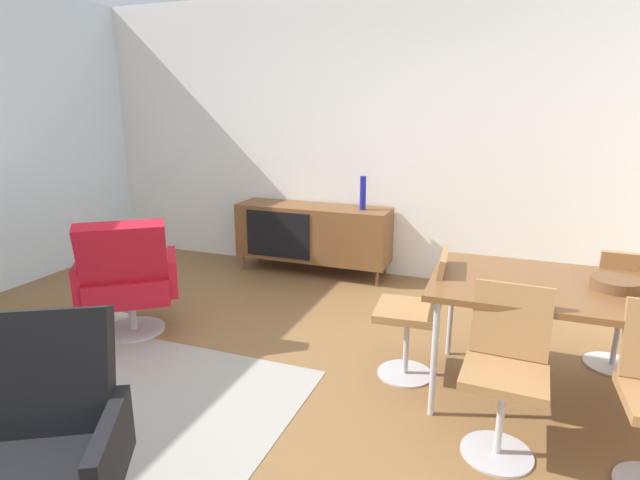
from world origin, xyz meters
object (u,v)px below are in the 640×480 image
Objects in this scene: sideboard at (313,232)px; dining_chair_near_window at (418,309)px; wooden_bowl_on_table at (616,284)px; armchair_black_shell at (24,449)px; dining_table at (578,294)px; fruit_bowl at (104,255)px; dining_chair_front_left at (506,366)px; lounge_chair_red at (127,277)px; vase_cobalt at (363,193)px; dining_chair_back_right at (624,305)px; side_table_round at (107,283)px.

sideboard is 1.87× the size of dining_chair_near_window.
armchair_black_shell is at bearing -139.37° from wooden_bowl_on_table.
dining_table is 8.00× the size of fruit_bowl.
lounge_chair_red reaches higher than dining_chair_front_left.
dining_chair_front_left is (1.95, -2.30, 0.03)m from sideboard.
dining_table is 0.92m from dining_chair_near_window.
dining_chair_front_left is at bearing -8.58° from lounge_chair_red.
vase_cobalt is 0.21× the size of dining_table.
fruit_bowl is at bearing 179.97° from dining_chair_near_window.
lounge_chair_red reaches higher than dining_chair_near_window.
dining_chair_back_right reaches higher than sideboard.
dining_chair_near_window is (0.87, -1.73, -0.42)m from vase_cobalt.
dining_chair_front_left is (-0.53, -0.59, -0.30)m from wooden_bowl_on_table.
dining_table reaches higher than side_table_round.
side_table_round is at bearing 179.91° from dining_table.
dining_table is 3.41m from fruit_bowl.
vase_cobalt is 2.73m from dining_chair_front_left.
dining_table is at bearing -121.95° from dining_chair_back_right.
side_table_round is (-0.36, 0.16, -0.15)m from lounge_chair_red.
wooden_bowl_on_table is 0.27× the size of armchair_black_shell.
dining_chair_back_right is at bearing 45.57° from armchair_black_shell.
wooden_bowl_on_table is 0.63m from dining_chair_back_right.
vase_cobalt reaches higher than dining_table.
sideboard is 0.69m from vase_cobalt.
wooden_bowl_on_table is at bearing 0.39° from side_table_round.
fruit_bowl is at bearing 77.77° from side_table_round.
side_table_round is (-1.12, -1.73, -0.12)m from sideboard.
wooden_bowl_on_table is at bearing 1.36° from dining_chair_near_window.
side_table_round is (-1.65, -1.73, -0.56)m from vase_cobalt.
vase_cobalt reaches higher than dining_chair_back_right.
dining_chair_near_window is at bearing 179.70° from dining_table.
armchair_black_shell reaches higher than fruit_bowl.
sideboard is 2.89m from dining_table.
vase_cobalt is at bearing 46.39° from side_table_round.
fruit_bowl is at bearing 126.21° from armchair_black_shell.
dining_table is (1.76, -1.74, -0.19)m from vase_cobalt.
wooden_bowl_on_table is (0.18, 0.03, 0.07)m from dining_table.
vase_cobalt is at bearing 85.66° from armchair_black_shell.
lounge_chair_red is (-3.40, -0.71, -0.00)m from dining_chair_back_right.
wooden_bowl_on_table is 0.27× the size of lounge_chair_red.
side_table_round is (-3.06, 0.56, -0.15)m from dining_chair_front_left.
sideboard is 2.89m from dining_chair_back_right.
wooden_bowl_on_table is 0.85m from dining_chair_front_left.
sideboard reaches higher than fruit_bowl.
armchair_black_shell reaches higher than dining_chair_front_left.
armchair_black_shell is at bearing -53.78° from side_table_round.
side_table_round is at bearing 179.98° from dining_chair_near_window.
vase_cobalt reaches higher than armchair_black_shell.
dining_chair_front_left reaches higher than wooden_bowl_on_table.
armchair_black_shell reaches higher than side_table_round.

